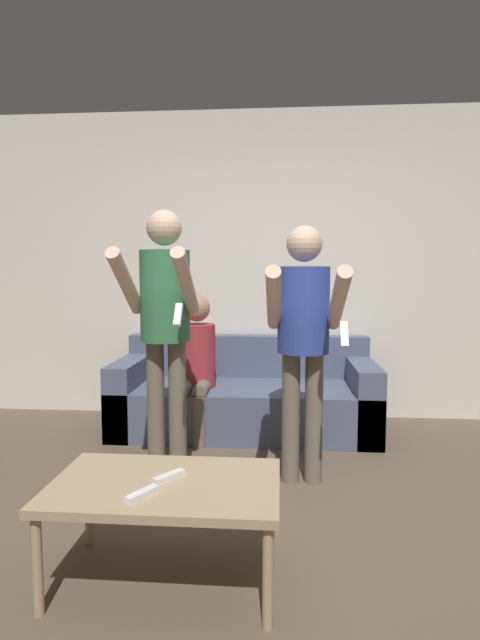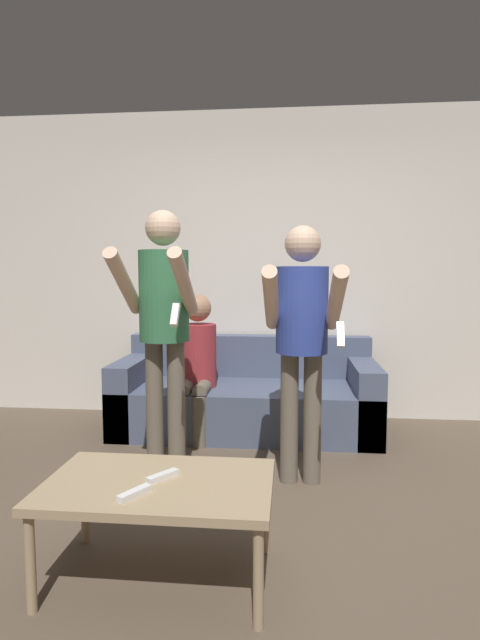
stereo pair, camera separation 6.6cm
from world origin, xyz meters
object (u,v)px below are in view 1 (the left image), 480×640
object	(u,v)px
person_standing_right	(304,326)
coffee_table	(165,491)
person_seated	(196,361)
remote_near	(142,494)
couch	(245,399)
person_standing_left	(165,315)
remote_far	(169,476)

from	to	relation	value
person_standing_right	coffee_table	world-z (taller)	person_standing_right
person_seated	remote_near	world-z (taller)	person_seated
couch	person_standing_right	bearing A→B (deg)	-67.78
coffee_table	remote_near	distance (m)	0.17
person_seated	person_standing_left	bearing A→B (deg)	-93.26
coffee_table	person_seated	bearing A→B (deg)	95.76
person_standing_right	person_standing_left	bearing A→B (deg)	179.57
person_standing_left	person_seated	xyz separation A→B (m)	(0.05, 0.83, -0.43)
remote_near	couch	bearing A→B (deg)	83.74
person_standing_left	person_standing_right	distance (m)	0.85
person_standing_left	coffee_table	xyz separation A→B (m)	(0.24, -1.03, -0.65)
person_seated	remote_far	xyz separation A→B (m)	(0.20, -1.84, -0.16)
person_standing_left	remote_near	xyz separation A→B (m)	(0.18, -1.18, -0.59)
person_seated	remote_far	distance (m)	1.86
couch	remote_far	distance (m)	2.05
remote_near	remote_far	xyz separation A→B (m)	(0.07, 0.17, 0.00)
person_standing_left	person_standing_right	bearing A→B (deg)	-0.43
coffee_table	remote_near	bearing A→B (deg)	-110.69
couch	remote_near	distance (m)	2.23
person_seated	coffee_table	distance (m)	1.89
person_seated	remote_near	distance (m)	2.02
couch	remote_near	world-z (taller)	couch
person_seated	remote_near	bearing A→B (deg)	-86.24
coffee_table	remote_far	bearing A→B (deg)	63.67
person_standing_right	remote_far	xyz separation A→B (m)	(-0.60, -1.00, -0.53)
couch	person_standing_left	size ratio (longest dim) A/B	1.25
person_standing_left	person_standing_right	world-z (taller)	person_standing_left
remote_far	person_standing_right	bearing A→B (deg)	59.23
couch	coffee_table	world-z (taller)	couch
person_seated	remote_far	world-z (taller)	person_seated
person_seated	remote_far	bearing A→B (deg)	-83.82
couch	remote_far	bearing A→B (deg)	-94.91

